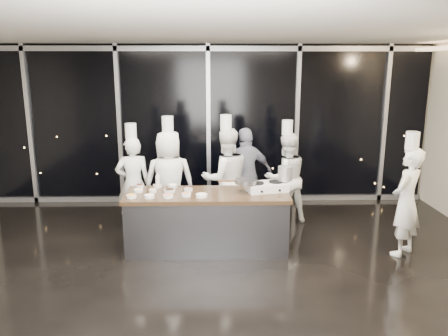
# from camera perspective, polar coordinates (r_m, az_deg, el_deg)

# --- Properties ---
(ground) EXTENTS (9.00, 9.00, 0.00)m
(ground) POSITION_cam_1_polar(r_m,az_deg,el_deg) (6.09, -2.30, -13.87)
(ground) COLOR black
(ground) RESTS_ON ground
(room_shell) EXTENTS (9.02, 7.02, 3.21)m
(room_shell) POSITION_cam_1_polar(r_m,az_deg,el_deg) (5.45, -0.66, 7.65)
(room_shell) COLOR beige
(room_shell) RESTS_ON ground
(window_wall) EXTENTS (8.90, 0.11, 3.20)m
(window_wall) POSITION_cam_1_polar(r_m,az_deg,el_deg) (8.93, -2.03, 5.65)
(window_wall) COLOR black
(window_wall) RESTS_ON ground
(demo_counter) EXTENTS (2.46, 0.86, 0.90)m
(demo_counter) POSITION_cam_1_polar(r_m,az_deg,el_deg) (6.74, -2.21, -6.94)
(demo_counter) COLOR #3B3B40
(demo_counter) RESTS_ON ground
(stove) EXTENTS (0.68, 0.51, 0.14)m
(stove) POSITION_cam_1_polar(r_m,az_deg,el_deg) (6.74, 5.56, -2.43)
(stove) COLOR silver
(stove) RESTS_ON demo_counter
(frying_pan) EXTENTS (0.62, 0.41, 0.06)m
(frying_pan) POSITION_cam_1_polar(r_m,az_deg,el_deg) (6.62, 2.81, -1.72)
(frying_pan) COLOR slate
(frying_pan) RESTS_ON stove
(stock_pot) EXTENTS (0.26, 0.26, 0.22)m
(stock_pot) POSITION_cam_1_polar(r_m,az_deg,el_deg) (6.80, 7.98, -0.72)
(stock_pot) COLOR #A6A7A9
(stock_pot) RESTS_ON stove
(prep_bowls) EXTENTS (1.18, 0.70, 0.05)m
(prep_bowls) POSITION_cam_1_polar(r_m,az_deg,el_deg) (6.64, -7.76, -3.08)
(prep_bowls) COLOR silver
(prep_bowls) RESTS_ON demo_counter
(squeeze_bottle) EXTENTS (0.07, 0.07, 0.24)m
(squeeze_bottle) POSITION_cam_1_polar(r_m,az_deg,el_deg) (6.95, -8.65, -1.59)
(squeeze_bottle) COLOR silver
(squeeze_bottle) RESTS_ON demo_counter
(chef_far_left) EXTENTS (0.65, 0.49, 1.84)m
(chef_far_left) POSITION_cam_1_polar(r_m,az_deg,el_deg) (7.61, -11.76, -1.86)
(chef_far_left) COLOR white
(chef_far_left) RESTS_ON ground
(chef_left) EXTENTS (0.91, 0.66, 1.97)m
(chef_left) POSITION_cam_1_polar(r_m,az_deg,el_deg) (7.44, -7.15, -1.62)
(chef_left) COLOR white
(chef_left) RESTS_ON ground
(chef_center) EXTENTS (0.99, 0.86, 1.98)m
(chef_center) POSITION_cam_1_polar(r_m,az_deg,el_deg) (7.51, 0.25, -1.34)
(chef_center) COLOR white
(chef_center) RESTS_ON ground
(guest) EXTENTS (1.08, 0.71, 1.70)m
(guest) POSITION_cam_1_polar(r_m,az_deg,el_deg) (7.94, 2.92, -0.82)
(guest) COLOR black
(guest) RESTS_ON ground
(chef_right) EXTENTS (0.94, 0.82, 1.86)m
(chef_right) POSITION_cam_1_polar(r_m,az_deg,el_deg) (7.88, 8.06, -1.24)
(chef_right) COLOR white
(chef_right) RESTS_ON ground
(chef_side) EXTENTS (0.70, 0.69, 1.86)m
(chef_side) POSITION_cam_1_polar(r_m,az_deg,el_deg) (6.98, 22.72, -3.95)
(chef_side) COLOR white
(chef_side) RESTS_ON ground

